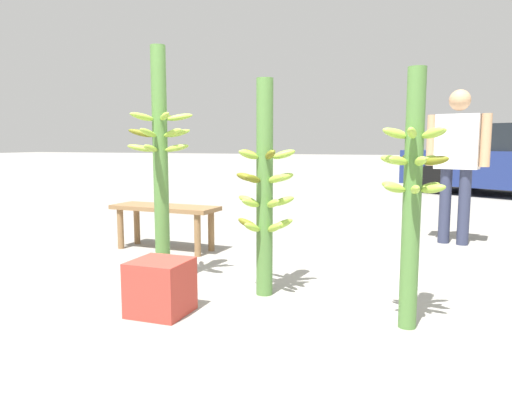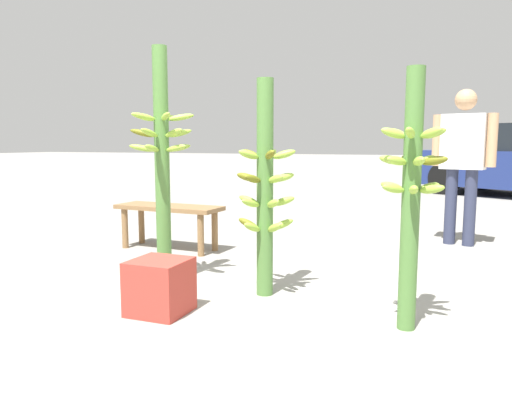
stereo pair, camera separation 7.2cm
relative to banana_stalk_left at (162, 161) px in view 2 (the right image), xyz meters
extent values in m
plane|color=gray|center=(0.85, -0.39, -0.89)|extent=(80.00, 80.00, 0.00)
cylinder|color=#4C7A38|center=(0.00, 0.00, -0.05)|extent=(0.11, 0.11, 1.69)
ellipsoid|color=#93BC3D|center=(-0.06, -0.12, 0.31)|extent=(0.12, 0.19, 0.07)
ellipsoid|color=#93BC3D|center=(0.10, -0.10, 0.31)|extent=(0.16, 0.16, 0.07)
ellipsoid|color=#93BC3D|center=(0.12, 0.06, 0.31)|extent=(0.19, 0.12, 0.07)
ellipsoid|color=#93BC3D|center=(-0.02, 0.14, 0.31)|extent=(0.07, 0.19, 0.07)
ellipsoid|color=#93BC3D|center=(-0.14, 0.02, 0.31)|extent=(0.19, 0.07, 0.07)
ellipsoid|color=#93BC3D|center=(0.13, -0.05, 0.20)|extent=(0.19, 0.11, 0.08)
ellipsoid|color=#93BC3D|center=(0.09, 0.11, 0.20)|extent=(0.15, 0.17, 0.08)
ellipsoid|color=#656718|center=(-0.07, 0.12, 0.20)|extent=(0.14, 0.18, 0.08)
ellipsoid|color=#656718|center=(-0.13, -0.03, 0.20)|extent=(0.19, 0.09, 0.08)
ellipsoid|color=#93BC3D|center=(-0.01, -0.14, 0.20)|extent=(0.05, 0.19, 0.08)
ellipsoid|color=#93BC3D|center=(0.07, 0.12, 0.09)|extent=(0.14, 0.18, 0.07)
ellipsoid|color=#93BC3D|center=(-0.09, 0.11, 0.09)|extent=(0.15, 0.17, 0.07)
ellipsoid|color=#93BC3D|center=(-0.13, -0.05, 0.09)|extent=(0.19, 0.11, 0.07)
ellipsoid|color=#93BC3D|center=(0.01, -0.14, 0.09)|extent=(0.05, 0.19, 0.07)
ellipsoid|color=#93BC3D|center=(0.14, -0.03, 0.09)|extent=(0.19, 0.09, 0.07)
cylinder|color=#4C7A38|center=(0.78, 0.01, -0.18)|extent=(0.11, 0.11, 1.44)
ellipsoid|color=#656718|center=(0.66, 0.05, 0.05)|extent=(0.17, 0.10, 0.09)
ellipsoid|color=#93BC3D|center=(0.70, -0.09, 0.05)|extent=(0.13, 0.16, 0.09)
ellipsoid|color=#656718|center=(0.85, -0.09, 0.05)|extent=(0.13, 0.16, 0.09)
ellipsoid|color=#93BC3D|center=(0.90, 0.05, 0.05)|extent=(0.17, 0.09, 0.09)
ellipsoid|color=#93BC3D|center=(0.78, 0.14, 0.05)|extent=(0.05, 0.16, 0.09)
ellipsoid|color=#93BC3D|center=(0.88, 0.09, -0.10)|extent=(0.16, 0.13, 0.08)
ellipsoid|color=#93BC3D|center=(0.74, 0.13, -0.10)|extent=(0.09, 0.17, 0.08)
ellipsoid|color=#656718|center=(0.65, 0.01, -0.10)|extent=(0.16, 0.05, 0.08)
ellipsoid|color=#656718|center=(0.74, -0.11, -0.10)|extent=(0.10, 0.17, 0.08)
ellipsoid|color=#93BC3D|center=(0.88, -0.06, -0.10)|extent=(0.16, 0.13, 0.08)
ellipsoid|color=#93BC3D|center=(0.87, -0.07, -0.26)|extent=(0.15, 0.15, 0.09)
ellipsoid|color=#93BC3D|center=(0.89, 0.07, -0.26)|extent=(0.16, 0.12, 0.09)
ellipsoid|color=#93BC3D|center=(0.76, 0.14, -0.26)|extent=(0.07, 0.17, 0.09)
ellipsoid|color=#93BC3D|center=(0.66, 0.03, -0.26)|extent=(0.17, 0.07, 0.09)
ellipsoid|color=#93BC3D|center=(0.72, -0.10, -0.26)|extent=(0.11, 0.17, 0.09)
ellipsoid|color=#93BC3D|center=(0.75, 0.13, -0.42)|extent=(0.09, 0.17, 0.10)
ellipsoid|color=#656718|center=(0.66, 0.02, -0.42)|extent=(0.16, 0.06, 0.10)
ellipsoid|color=#93BC3D|center=(0.73, -0.10, -0.42)|extent=(0.10, 0.17, 0.10)
ellipsoid|color=#93BC3D|center=(0.87, -0.06, -0.42)|extent=(0.15, 0.14, 0.10)
ellipsoid|color=#93BC3D|center=(0.88, 0.08, -0.42)|extent=(0.16, 0.13, 0.10)
cylinder|color=#4C7A38|center=(1.73, -0.29, -0.18)|extent=(0.10, 0.10, 1.42)
ellipsoid|color=#93BC3D|center=(1.82, -0.35, 0.18)|extent=(0.14, 0.12, 0.08)
ellipsoid|color=#93BC3D|center=(1.83, -0.24, 0.18)|extent=(0.15, 0.10, 0.08)
ellipsoid|color=#93BC3D|center=(1.74, -0.18, 0.18)|extent=(0.06, 0.15, 0.08)
ellipsoid|color=#93BC3D|center=(1.64, -0.22, 0.18)|extent=(0.14, 0.12, 0.08)
ellipsoid|color=#93BC3D|center=(1.63, -0.34, 0.18)|extent=(0.15, 0.10, 0.08)
ellipsoid|color=#93BC3D|center=(1.72, -0.40, 0.18)|extent=(0.06, 0.15, 0.08)
ellipsoid|color=#93BC3D|center=(1.62, -0.27, 0.04)|extent=(0.15, 0.07, 0.07)
ellipsoid|color=#93BC3D|center=(1.66, -0.37, 0.04)|extent=(0.12, 0.14, 0.07)
ellipsoid|color=#93BC3D|center=(1.77, -0.39, 0.04)|extent=(0.09, 0.15, 0.07)
ellipsoid|color=#656718|center=(1.84, -0.31, 0.04)|extent=(0.15, 0.07, 0.07)
ellipsoid|color=#93BC3D|center=(1.80, -0.20, 0.04)|extent=(0.12, 0.14, 0.07)
ellipsoid|color=#656718|center=(1.69, -0.18, 0.04)|extent=(0.09, 0.15, 0.07)
ellipsoid|color=#93BC3D|center=(1.84, -0.33, -0.11)|extent=(0.15, 0.09, 0.07)
ellipsoid|color=#93BC3D|center=(1.82, -0.21, -0.11)|extent=(0.14, 0.13, 0.07)
ellipsoid|color=#93BC3D|center=(1.71, -0.18, -0.11)|extent=(0.07, 0.15, 0.07)
ellipsoid|color=#93BC3D|center=(1.62, -0.25, -0.11)|extent=(0.15, 0.09, 0.07)
ellipsoid|color=#93BC3D|center=(1.64, -0.36, -0.11)|extent=(0.14, 0.13, 0.07)
ellipsoid|color=#93BC3D|center=(1.75, -0.40, -0.11)|extent=(0.07, 0.15, 0.07)
cylinder|color=#2D334C|center=(1.93, 2.32, -0.51)|extent=(0.14, 0.14, 0.76)
cylinder|color=#2D334C|center=(2.11, 2.27, -0.51)|extent=(0.14, 0.14, 0.76)
cube|color=white|center=(2.02, 2.29, 0.14)|extent=(0.44, 0.28, 0.54)
cylinder|color=tan|center=(1.77, 2.36, 0.15)|extent=(0.12, 0.12, 0.51)
cylinder|color=tan|center=(2.27, 2.23, 0.15)|extent=(0.12, 0.12, 0.51)
sphere|color=tan|center=(2.02, 2.29, 0.55)|extent=(0.21, 0.21, 0.21)
cube|color=olive|center=(-0.59, 1.03, -0.49)|extent=(1.06, 0.41, 0.04)
cylinder|color=olive|center=(-1.01, 1.18, -0.70)|extent=(0.06, 0.06, 0.39)
cylinder|color=olive|center=(-0.15, 1.14, -0.70)|extent=(0.06, 0.06, 0.39)
cylinder|color=olive|center=(-1.02, 0.92, -0.70)|extent=(0.06, 0.06, 0.39)
cylinder|color=olive|center=(-0.17, 0.88, -0.70)|extent=(0.06, 0.06, 0.39)
cylinder|color=black|center=(1.79, 7.53, -0.58)|extent=(0.65, 0.48, 0.64)
cylinder|color=black|center=(2.59, 8.99, -0.58)|extent=(0.65, 0.48, 0.64)
cube|color=#B2382D|center=(0.32, -0.57, -0.73)|extent=(0.33, 0.33, 0.33)
camera|label=1|loc=(1.87, -3.09, 0.13)|focal=35.00mm
camera|label=2|loc=(1.93, -3.07, 0.13)|focal=35.00mm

